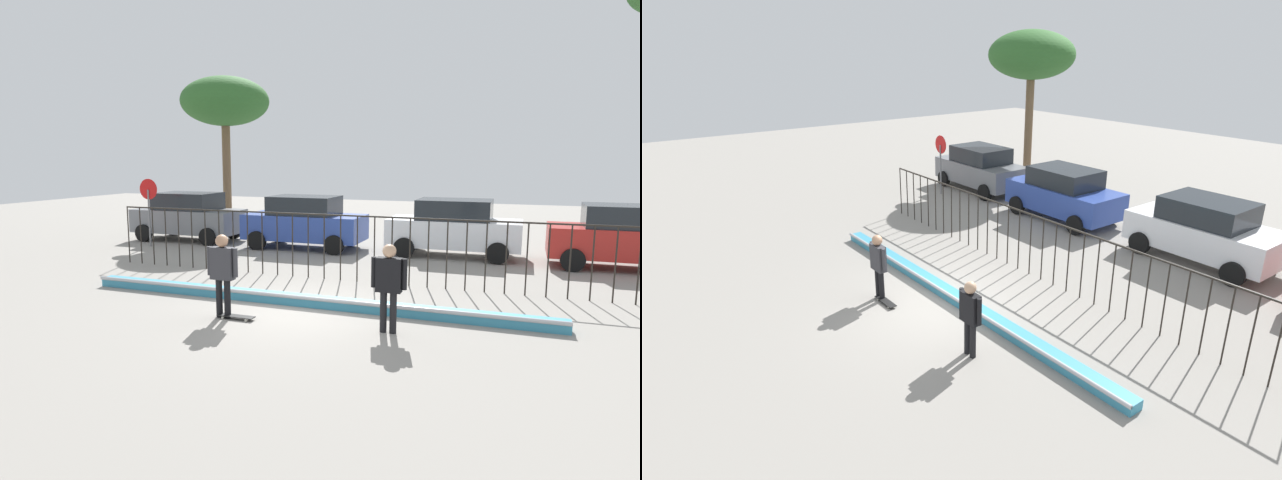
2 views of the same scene
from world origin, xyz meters
TOP-DOWN VIEW (x-y plane):
  - ground_plane at (0.00, 0.00)m, footprint 60.00×60.00m
  - bowl_coping_ledge at (0.00, 0.41)m, footprint 11.00×0.40m
  - perimeter_fence at (-0.00, 3.09)m, footprint 14.04×0.04m
  - skateboarder at (-1.16, -1.02)m, footprint 0.70×0.26m
  - skateboard at (-0.86, -1.04)m, footprint 0.80×0.20m
  - camera_operator at (2.25, -0.77)m, footprint 0.68×0.26m
  - parked_car_gray at (-7.92, 7.71)m, footprint 4.30×2.12m
  - parked_car_blue at (-2.88, 7.56)m, footprint 4.30×2.12m
  - parked_car_white at (2.38, 7.86)m, footprint 4.30×2.12m
  - stop_sign at (-8.42, 5.93)m, footprint 0.76×0.07m
  - palm_tree_short at (-7.62, 10.22)m, footprint 3.77×3.77m

SIDE VIEW (x-z plane):
  - ground_plane at x=0.00m, z-range 0.00..0.00m
  - skateboard at x=-0.86m, z-range 0.02..0.10m
  - bowl_coping_ledge at x=0.00m, z-range -0.01..0.25m
  - parked_car_gray at x=-7.92m, z-range 0.02..1.92m
  - parked_car_blue at x=-2.88m, z-range 0.02..1.92m
  - parked_car_white at x=2.38m, z-range 0.02..1.92m
  - camera_operator at x=2.25m, z-range 0.17..1.86m
  - skateboarder at x=-1.16m, z-range 0.17..1.91m
  - perimeter_fence at x=0.00m, z-range 0.21..1.98m
  - stop_sign at x=-8.42m, z-range 0.37..2.87m
  - palm_tree_short at x=-7.62m, z-range 2.24..8.91m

